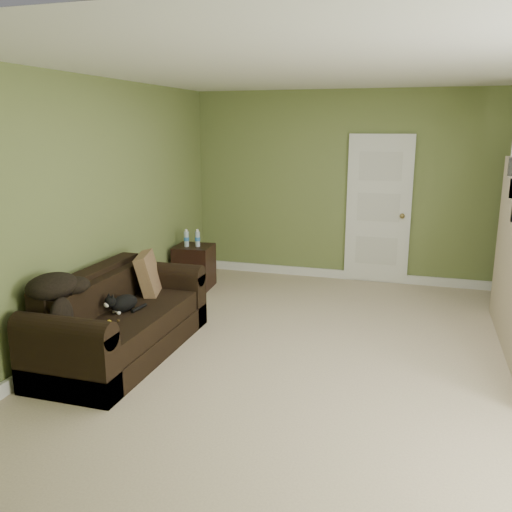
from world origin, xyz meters
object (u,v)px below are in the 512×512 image
Objects in this scene: sofa at (120,323)px; cat at (123,304)px; side_table at (194,266)px; banana at (110,324)px.

sofa reaches higher than cat.
cat is (0.06, -0.03, 0.21)m from sofa.
cat is (0.25, -2.25, 0.22)m from side_table.
cat is at bearing -27.54° from sofa.
cat reaches higher than banana.
sofa is at bearing 72.18° from banana.
banana is (0.34, -2.62, 0.16)m from side_table.
banana is (0.08, -0.37, -0.06)m from cat.
banana is (0.15, -0.40, 0.15)m from sofa.
sofa is 2.51× the size of side_table.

